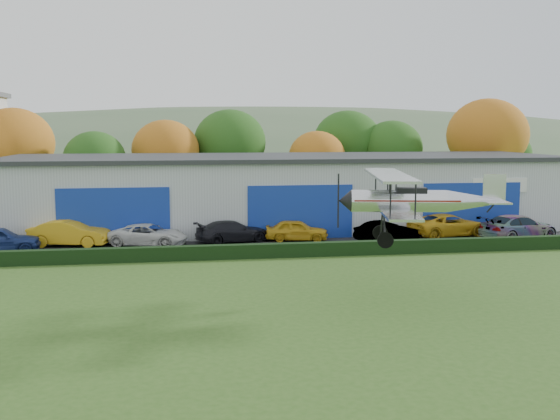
{
  "coord_description": "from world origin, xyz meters",
  "views": [
    {
      "loc": [
        -2.96,
        -19.62,
        7.28
      ],
      "look_at": [
        1.75,
        10.12,
        3.49
      ],
      "focal_mm": 41.53,
      "sensor_mm": 36.0,
      "label": 1
    }
  ],
  "objects": [
    {
      "name": "ground",
      "position": [
        0.0,
        0.0,
        0.0
      ],
      "size": [
        300.0,
        300.0,
        0.0
      ],
      "primitive_type": "plane",
      "color": "#32571B",
      "rests_on": "ground"
    },
    {
      "name": "apron",
      "position": [
        3.0,
        21.0,
        0.03
      ],
      "size": [
        48.0,
        9.0,
        0.05
      ],
      "primitive_type": "cube",
      "color": "black",
      "rests_on": "ground"
    },
    {
      "name": "hedge",
      "position": [
        3.0,
        16.2,
        0.4
      ],
      "size": [
        46.0,
        0.6,
        0.8
      ],
      "primitive_type": "cube",
      "color": "black",
      "rests_on": "ground"
    },
    {
      "name": "hangar",
      "position": [
        5.0,
        27.98,
        2.66
      ],
      "size": [
        40.6,
        12.6,
        5.3
      ],
      "color": "#B2B7BC",
      "rests_on": "ground"
    },
    {
      "name": "tree_belt",
      "position": [
        0.85,
        40.62,
        5.61
      ],
      "size": [
        75.7,
        13.22,
        10.12
      ],
      "color": "#3D2614",
      "rests_on": "ground"
    },
    {
      "name": "distant_hills",
      "position": [
        -4.38,
        140.0,
        -13.05
      ],
      "size": [
        430.0,
        196.0,
        56.0
      ],
      "color": "#4C6642",
      "rests_on": "ground"
    },
    {
      "name": "car_1",
      "position": [
        -9.65,
        21.5,
        0.86
      ],
      "size": [
        5.17,
        2.69,
        1.62
      ],
      "primitive_type": "imported",
      "rotation": [
        0.0,
        0.0,
        1.36
      ],
      "color": "gold",
      "rests_on": "apron"
    },
    {
      "name": "car_2",
      "position": [
        -4.82,
        20.93,
        0.72
      ],
      "size": [
        5.24,
        3.5,
        1.34
      ],
      "primitive_type": "imported",
      "rotation": [
        0.0,
        0.0,
        1.28
      ],
      "color": "silver",
      "rests_on": "apron"
    },
    {
      "name": "car_3",
      "position": [
        0.44,
        21.34,
        0.74
      ],
      "size": [
        5.1,
        3.16,
        1.38
      ],
      "primitive_type": "imported",
      "rotation": [
        0.0,
        0.0,
        1.85
      ],
      "color": "black",
      "rests_on": "apron"
    },
    {
      "name": "car_4",
      "position": [
        4.61,
        21.19,
        0.74
      ],
      "size": [
        4.29,
        2.34,
        1.38
      ],
      "primitive_type": "imported",
      "rotation": [
        0.0,
        0.0,
        1.39
      ],
      "color": "gold",
      "rests_on": "apron"
    },
    {
      "name": "car_5",
      "position": [
        10.21,
        19.8,
        0.72
      ],
      "size": [
        4.29,
        2.23,
        1.35
      ],
      "primitive_type": "imported",
      "rotation": [
        0.0,
        0.0,
        1.78
      ],
      "color": "gray",
      "rests_on": "apron"
    },
    {
      "name": "car_6",
      "position": [
        15.09,
        21.34,
        0.81
      ],
      "size": [
        5.88,
        3.65,
        1.52
      ],
      "primitive_type": "imported",
      "rotation": [
        0.0,
        0.0,
        1.79
      ],
      "color": "gold",
      "rests_on": "apron"
    },
    {
      "name": "car_7",
      "position": [
        19.16,
        19.5,
        0.85
      ],
      "size": [
        5.93,
        3.65,
        1.6
      ],
      "primitive_type": "imported",
      "rotation": [
        0.0,
        0.0,
        1.84
      ],
      "color": "gray",
      "rests_on": "apron"
    },
    {
      "name": "biplane",
      "position": [
        6.75,
        6.06,
        4.37
      ],
      "size": [
        7.03,
        8.01,
        2.98
      ],
      "rotation": [
        0.0,
        0.0,
        -0.2
      ],
      "color": "silver"
    }
  ]
}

